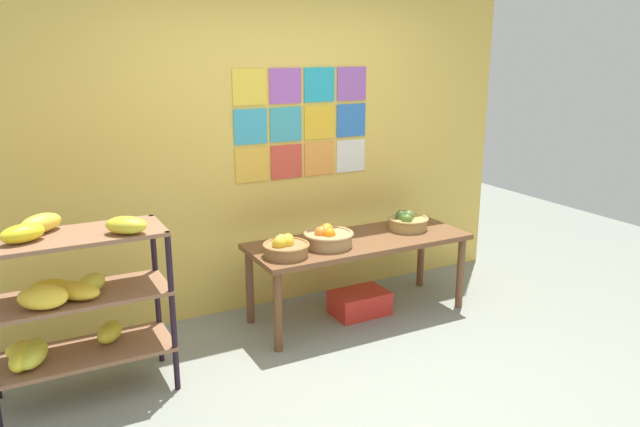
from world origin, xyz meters
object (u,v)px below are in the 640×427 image
Objects in this scene: fruit_basket_right at (328,237)px; fruit_basket_centre at (285,247)px; produce_crate_under_table at (360,303)px; fruit_basket_back_right at (407,221)px; banana_shelf_unit at (66,300)px; display_table at (359,248)px.

fruit_basket_right is 1.12× the size of fruit_basket_centre.
fruit_basket_right is at bearing 7.96° from fruit_basket_centre.
fruit_basket_right is 0.85× the size of produce_crate_under_table.
banana_shelf_unit is at bearing -173.86° from fruit_basket_back_right.
fruit_basket_back_right is 0.99× the size of fruit_basket_centre.
produce_crate_under_table is (0.69, 0.10, -0.60)m from fruit_basket_centre.
fruit_basket_right is at bearing -173.58° from fruit_basket_back_right.
display_table is 4.63× the size of fruit_basket_right.
display_table is 0.69m from fruit_basket_centre.
banana_shelf_unit reaches higher than fruit_basket_centre.
banana_shelf_unit is 2.25m from produce_crate_under_table.
banana_shelf_unit is 3.04× the size of fruit_basket_right.
banana_shelf_unit is at bearing -173.67° from produce_crate_under_table.
banana_shelf_unit is 1.49m from fruit_basket_centre.
fruit_basket_right reaches higher than fruit_basket_back_right.
fruit_basket_centre is at bearing 5.54° from banana_shelf_unit.
fruit_basket_right reaches higher than produce_crate_under_table.
fruit_basket_back_right is at bearing 6.42° from fruit_basket_right.
display_table is at bearing 6.31° from banana_shelf_unit.
fruit_basket_centre is 0.76× the size of produce_crate_under_table.
fruit_basket_back_right reaches higher than fruit_basket_centre.
display_table is at bearing -174.59° from fruit_basket_back_right.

